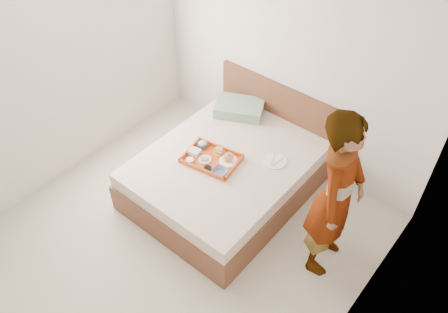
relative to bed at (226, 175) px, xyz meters
name	(u,v)px	position (x,y,z in m)	size (l,w,h in m)	color
ground	(169,249)	(0.06, -1.00, -0.27)	(3.50, 4.00, 0.01)	beige
ceiling	(136,10)	(0.06, -1.00, 2.33)	(3.50, 4.00, 0.01)	white
wall_back	(290,59)	(0.06, 1.00, 1.04)	(3.50, 0.01, 2.60)	silver
wall_left	(35,81)	(-1.69, -1.00, 1.04)	(0.01, 4.00, 2.60)	silver
wall_right	(343,275)	(1.81, -1.00, 1.04)	(0.01, 4.00, 2.60)	silver
bed	(226,175)	(0.00, 0.00, 0.00)	(1.65, 2.00, 0.53)	brown
headboard	(278,118)	(0.00, 0.97, 0.21)	(1.65, 0.06, 0.95)	brown
pillow	(239,108)	(-0.38, 0.71, 0.33)	(0.56, 0.38, 0.13)	gray
tray	(211,159)	(-0.10, -0.14, 0.29)	(0.57, 0.42, 0.05)	#D04B19
prawn_plate	(228,161)	(0.06, -0.05, 0.29)	(0.20, 0.20, 0.01)	white
navy_bowl_big	(220,172)	(0.11, -0.23, 0.30)	(0.16, 0.16, 0.04)	#192544
sauce_dish	(208,169)	(-0.02, -0.28, 0.30)	(0.08, 0.08, 0.03)	black
meat_plate	(205,159)	(-0.15, -0.19, 0.29)	(0.14, 0.14, 0.01)	white
bread_plate	(219,153)	(-0.10, 0.00, 0.29)	(0.14, 0.14, 0.01)	orange
salad_bowl	(203,145)	(-0.31, -0.04, 0.30)	(0.13, 0.13, 0.04)	#192544
plastic_tub	(195,152)	(-0.29, -0.18, 0.31)	(0.12, 0.10, 0.05)	silver
cheese_round	(190,160)	(-0.25, -0.30, 0.30)	(0.08, 0.08, 0.03)	white
dinner_plate	(275,161)	(0.44, 0.28, 0.27)	(0.25, 0.25, 0.01)	white
person	(336,196)	(1.31, -0.07, 0.64)	(0.66, 0.43, 1.82)	beige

